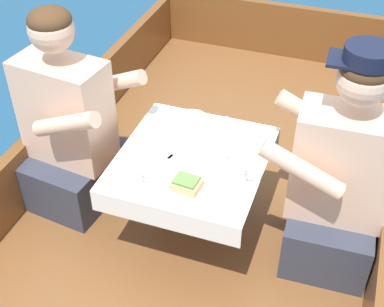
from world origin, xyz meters
The scene contains 22 objects.
ground_plane centered at (0.00, 0.00, 0.00)m, with size 60.00×60.00×0.00m, color navy.
boat_deck centered at (0.00, 0.00, 0.14)m, with size 1.75×3.50×0.27m, color brown.
gunwale_port centered at (-0.84, 0.00, 0.44)m, with size 0.06×3.50×0.33m, color brown.
gunwale_starboard centered at (0.84, 0.00, 0.44)m, with size 0.06×3.50×0.33m, color brown.
bow_coaming centered at (0.00, 1.72, 0.46)m, with size 1.63×0.06×0.38m, color brown.
cockpit_table centered at (0.00, -0.12, 0.65)m, with size 0.62×0.67×0.43m.
person_port centered at (-0.61, -0.09, 0.67)m, with size 0.56×0.49×1.01m.
person_starboard centered at (0.61, -0.05, 0.68)m, with size 0.53×0.45×1.03m.
plate_sandwich centered at (0.05, -0.33, 0.71)m, with size 0.21×0.21×0.01m.
plate_bread centered at (-0.16, -0.04, 0.71)m, with size 0.16×0.16×0.01m.
sandwich centered at (0.05, -0.33, 0.74)m, with size 0.12×0.10×0.05m.
bowl_port_near centered at (0.08, -0.11, 0.73)m, with size 0.14×0.14×0.04m.
bowl_starboard_near centered at (0.19, 0.09, 0.73)m, with size 0.12×0.12×0.04m.
bowl_center_far centered at (-0.08, 0.10, 0.73)m, with size 0.14×0.14×0.04m.
coffee_cup_port centered at (-0.17, -0.35, 0.74)m, with size 0.09×0.06×0.06m.
coffee_cup_starboard centered at (0.23, -0.20, 0.74)m, with size 0.09×0.06×0.07m.
utensil_fork_port centered at (-0.10, -0.20, 0.71)m, with size 0.07×0.17×0.00m.
utensil_spoon_port centered at (-0.19, -0.22, 0.71)m, with size 0.04×0.17×0.01m.
utensil_knife_port centered at (0.07, 0.13, 0.71)m, with size 0.03×0.17×0.00m.
utensil_knife_starboard centered at (0.01, -0.06, 0.71)m, with size 0.16×0.08×0.00m.
utensil_spoon_starboard centered at (0.21, -0.05, 0.71)m, with size 0.09×0.16×0.01m.
utensil_spoon_center centered at (0.06, 0.04, 0.71)m, with size 0.04×0.17×0.01m.
Camera 1 is at (0.59, -1.79, 2.15)m, focal length 50.00 mm.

